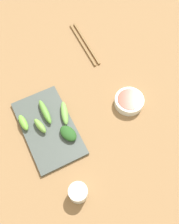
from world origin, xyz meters
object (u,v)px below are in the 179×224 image
serving_plate (48,128)px  tea_cup (78,193)px  sauce_bowl (129,101)px  chopsticks (84,44)px

serving_plate → tea_cup: (0.00, 0.24, 0.02)m
sauce_bowl → chopsticks: 0.31m
serving_plate → tea_cup: size_ratio=4.97×
sauce_bowl → chopsticks: (0.02, -0.31, -0.01)m
serving_plate → sauce_bowl: bearing=172.6°
serving_plate → chopsticks: serving_plate is taller
serving_plate → chopsticks: size_ratio=1.23×
sauce_bowl → tea_cup: tea_cup is taller
serving_plate → chopsticks: bearing=-134.6°
chopsticks → tea_cup: tea_cup is taller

